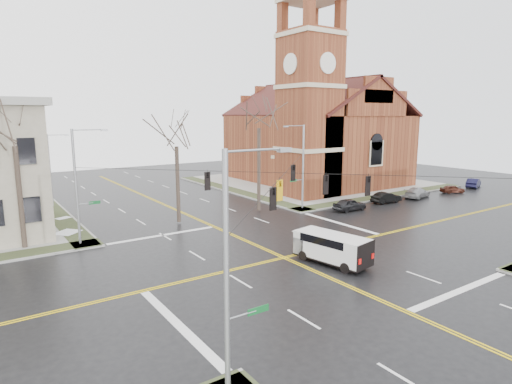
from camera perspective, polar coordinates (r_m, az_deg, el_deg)
ground at (r=31.37m, az=3.75°, el=-8.73°), size 120.00×120.00×0.00m
sidewalks at (r=31.35m, az=3.76°, el=-8.59°), size 80.00×80.00×0.17m
road_markings at (r=31.37m, az=3.75°, el=-8.72°), size 100.00×100.00×0.01m
church at (r=64.61m, az=7.68°, el=8.64°), size 24.28×27.48×27.50m
signal_pole_ne at (r=46.03m, az=6.13°, el=3.68°), size 2.75×0.22×9.00m
signal_pole_nw at (r=35.89m, az=-22.62°, el=1.07°), size 2.75×0.22×9.00m
signal_pole_sw at (r=14.71m, az=-3.35°, el=-10.71°), size 2.75×0.22×9.00m
span_wires at (r=29.93m, az=3.89°, el=2.57°), size 23.02×23.02×0.03m
traffic_signals at (r=29.53m, az=4.67°, el=0.98°), size 8.21×8.26×1.30m
streetlight_north_a at (r=52.19m, az=-25.63°, el=2.97°), size 2.30×0.20×8.00m
streetlight_north_b at (r=71.95m, az=-28.13°, el=4.52°), size 2.30×0.20×8.00m
cargo_van at (r=30.38m, az=9.75°, el=-7.09°), size 3.03×5.69×2.05m
parked_car_a at (r=47.08m, az=12.37°, el=-1.64°), size 3.96×1.69×1.33m
parked_car_b at (r=52.28m, az=16.98°, el=-0.71°), size 3.93×1.61×1.27m
parked_car_c at (r=56.71m, az=20.68°, el=-0.07°), size 4.77×2.77×1.30m
parked_car_d at (r=61.92m, az=24.72°, el=0.37°), size 3.44×2.41×1.09m
parked_car_e at (r=67.95m, az=27.01°, el=1.10°), size 4.26×2.69×1.32m
tree_nw_far at (r=36.31m, az=-29.54°, el=6.16°), size 4.00×4.00×11.65m
tree_nw_near at (r=40.29m, az=-10.58°, el=6.65°), size 4.00×4.00×10.72m
tree_ne at (r=44.66m, az=0.39°, el=9.24°), size 4.00×4.00×13.00m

